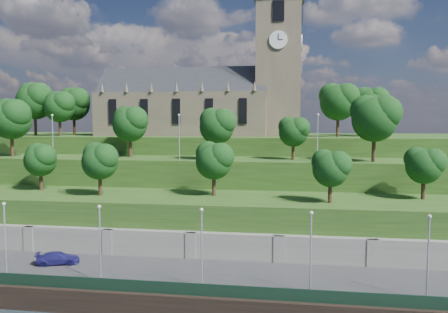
# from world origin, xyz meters

# --- Properties ---
(promenade) EXTENTS (160.00, 12.00, 2.00)m
(promenade) POSITION_xyz_m (0.00, 6.00, 1.00)
(promenade) COLOR #2D2D30
(promenade) RESTS_ON ground
(quay_wall) EXTENTS (160.00, 0.50, 2.20)m
(quay_wall) POSITION_xyz_m (0.00, -0.05, 1.10)
(quay_wall) COLOR black
(quay_wall) RESTS_ON ground
(fence) EXTENTS (160.00, 0.10, 1.20)m
(fence) POSITION_xyz_m (0.00, 0.60, 2.60)
(fence) COLOR black
(fence) RESTS_ON promenade
(retaining_wall) EXTENTS (160.00, 2.10, 5.00)m
(retaining_wall) POSITION_xyz_m (0.00, 11.97, 2.50)
(retaining_wall) COLOR slate
(retaining_wall) RESTS_ON ground
(embankment_lower) EXTENTS (160.00, 12.00, 8.00)m
(embankment_lower) POSITION_xyz_m (0.00, 18.00, 4.00)
(embankment_lower) COLOR #244416
(embankment_lower) RESTS_ON ground
(embankment_upper) EXTENTS (160.00, 10.00, 12.00)m
(embankment_upper) POSITION_xyz_m (0.00, 29.00, 6.00)
(embankment_upper) COLOR #244416
(embankment_upper) RESTS_ON ground
(hilltop) EXTENTS (160.00, 32.00, 15.00)m
(hilltop) POSITION_xyz_m (0.00, 50.00, 7.50)
(hilltop) COLOR #244416
(hilltop) RESTS_ON ground
(church) EXTENTS (38.60, 12.35, 27.60)m
(church) POSITION_xyz_m (0.79, 45.98, 22.52)
(church) COLOR brown
(church) RESTS_ON hilltop
(trees_lower) EXTENTS (66.51, 8.35, 7.09)m
(trees_lower) POSITION_xyz_m (0.58, 18.07, 12.55)
(trees_lower) COLOR black
(trees_lower) RESTS_ON embankment_lower
(trees_upper) EXTENTS (63.00, 8.89, 9.42)m
(trees_upper) POSITION_xyz_m (0.56, 28.03, 17.88)
(trees_upper) COLOR black
(trees_upper) RESTS_ON embankment_upper
(trees_hilltop) EXTENTS (71.15, 15.92, 10.29)m
(trees_hilltop) POSITION_xyz_m (-3.70, 44.48, 21.37)
(trees_hilltop) COLOR black
(trees_hilltop) RESTS_ON hilltop
(lamp_posts_promenade) EXTENTS (60.36, 0.36, 7.67)m
(lamp_posts_promenade) POSITION_xyz_m (-2.00, 2.50, 6.44)
(lamp_posts_promenade) COLOR #B2B2B7
(lamp_posts_promenade) RESTS_ON promenade
(lamp_posts_upper) EXTENTS (40.36, 0.36, 6.79)m
(lamp_posts_upper) POSITION_xyz_m (-0.00, 26.00, 15.98)
(lamp_posts_upper) COLOR #B2B2B7
(lamp_posts_upper) RESTS_ON embankment_upper
(car_right) EXTENTS (4.91, 3.14, 1.33)m
(car_right) POSITION_xyz_m (-9.04, 7.16, 2.66)
(car_right) COLOR navy
(car_right) RESTS_ON promenade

